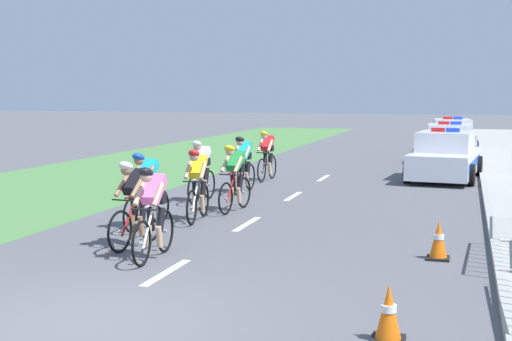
# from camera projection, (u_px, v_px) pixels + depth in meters

# --- Properties ---
(ground_plane) EXTENTS (160.00, 160.00, 0.00)m
(ground_plane) POSITION_uv_depth(u_px,v_px,m) (82.00, 323.00, 8.11)
(ground_plane) COLOR #56565B
(kerb_edge) EXTENTS (0.16, 60.00, 0.13)m
(kerb_edge) POSITION_uv_depth(u_px,v_px,m) (484.00, 183.00, 20.05)
(kerb_edge) COLOR #9E9E99
(kerb_edge) RESTS_ON ground
(grass_verge) EXTENTS (7.00, 60.00, 0.01)m
(grass_verge) POSITION_uv_depth(u_px,v_px,m) (115.00, 172.00, 23.46)
(grass_verge) COLOR #4C7F42
(grass_verge) RESTS_ON ground
(lane_markings_centre) EXTENTS (0.14, 17.60, 0.01)m
(lane_markings_centre) POSITION_uv_depth(u_px,v_px,m) (247.00, 224.00, 14.21)
(lane_markings_centre) COLOR white
(lane_markings_centre) RESTS_ON ground
(cyclist_lead) EXTENTS (0.43, 1.72, 1.56)m
(cyclist_lead) POSITION_uv_depth(u_px,v_px,m) (153.00, 211.00, 11.13)
(cyclist_lead) COLOR black
(cyclist_lead) RESTS_ON ground
(cyclist_second) EXTENTS (0.45, 1.72, 1.56)m
(cyclist_second) POSITION_uv_depth(u_px,v_px,m) (135.00, 202.00, 12.03)
(cyclist_second) COLOR black
(cyclist_second) RESTS_ON ground
(cyclist_third) EXTENTS (0.45, 1.72, 1.56)m
(cyclist_third) POSITION_uv_depth(u_px,v_px,m) (146.00, 189.00, 13.66)
(cyclist_third) COLOR black
(cyclist_third) RESTS_ON ground
(cyclist_fourth) EXTENTS (0.45, 1.72, 1.56)m
(cyclist_fourth) POSITION_uv_depth(u_px,v_px,m) (198.00, 184.00, 14.47)
(cyclist_fourth) COLOR black
(cyclist_fourth) RESTS_ON ground
(cyclist_fifth) EXTENTS (0.45, 1.72, 1.56)m
(cyclist_fifth) POSITION_uv_depth(u_px,v_px,m) (235.00, 177.00, 15.65)
(cyclist_fifth) COLOR black
(cyclist_fifth) RESTS_ON ground
(cyclist_sixth) EXTENTS (0.42, 1.72, 1.56)m
(cyclist_sixth) POSITION_uv_depth(u_px,v_px,m) (201.00, 170.00, 17.01)
(cyclist_sixth) COLOR black
(cyclist_sixth) RESTS_ON ground
(cyclist_seventh) EXTENTS (0.43, 1.72, 1.56)m
(cyclist_seventh) POSITION_uv_depth(u_px,v_px,m) (243.00, 164.00, 18.58)
(cyclist_seventh) COLOR black
(cyclist_seventh) RESTS_ON ground
(cyclist_eighth) EXTENTS (0.43, 1.72, 1.56)m
(cyclist_eighth) POSITION_uv_depth(u_px,v_px,m) (267.00, 155.00, 21.14)
(cyclist_eighth) COLOR black
(cyclist_eighth) RESTS_ON ground
(police_car_nearest) EXTENTS (2.31, 4.55, 1.59)m
(police_car_nearest) POSITION_uv_depth(u_px,v_px,m) (445.00, 157.00, 21.47)
(police_car_nearest) COLOR silver
(police_car_nearest) RESTS_ON ground
(police_car_second) EXTENTS (2.17, 4.48, 1.59)m
(police_car_second) POSITION_uv_depth(u_px,v_px,m) (449.00, 145.00, 26.27)
(police_car_second) COLOR silver
(police_car_second) RESTS_ON ground
(police_car_third) EXTENTS (2.29, 4.54, 1.59)m
(police_car_third) POSITION_uv_depth(u_px,v_px,m) (452.00, 137.00, 31.28)
(police_car_third) COLOR silver
(police_car_third) RESTS_ON ground
(traffic_cone_near) EXTENTS (0.36, 0.36, 0.64)m
(traffic_cone_near) POSITION_uv_depth(u_px,v_px,m) (389.00, 313.00, 7.49)
(traffic_cone_near) COLOR black
(traffic_cone_near) RESTS_ON ground
(traffic_cone_mid) EXTENTS (0.36, 0.36, 0.64)m
(traffic_cone_mid) POSITION_uv_depth(u_px,v_px,m) (439.00, 240.00, 11.19)
(traffic_cone_mid) COLOR black
(traffic_cone_mid) RESTS_ON ground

